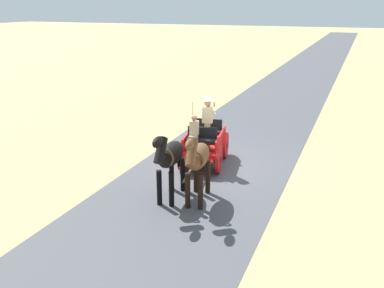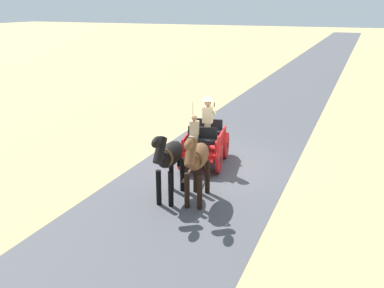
# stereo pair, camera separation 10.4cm
# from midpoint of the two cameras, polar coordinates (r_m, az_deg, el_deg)

# --- Properties ---
(ground_plane) EXTENTS (200.00, 200.00, 0.00)m
(ground_plane) POSITION_cam_midpoint_polar(r_m,az_deg,el_deg) (15.03, 3.45, -2.90)
(ground_plane) COLOR tan
(road_surface) EXTENTS (5.32, 160.00, 0.01)m
(road_surface) POSITION_cam_midpoint_polar(r_m,az_deg,el_deg) (15.03, 3.45, -2.89)
(road_surface) COLOR #4C4C51
(road_surface) RESTS_ON ground
(horse_drawn_carriage) EXTENTS (1.79, 4.51, 2.50)m
(horse_drawn_carriage) POSITION_cam_midpoint_polar(r_m,az_deg,el_deg) (14.86, 1.92, 0.22)
(horse_drawn_carriage) COLOR red
(horse_drawn_carriage) RESTS_ON ground
(horse_near_side) EXTENTS (0.80, 2.15, 2.21)m
(horse_near_side) POSITION_cam_midpoint_polar(r_m,az_deg,el_deg) (11.81, 0.92, -2.07)
(horse_near_side) COLOR brown
(horse_near_side) RESTS_ON ground
(horse_off_side) EXTENTS (0.73, 2.14, 2.21)m
(horse_off_side) POSITION_cam_midpoint_polar(r_m,az_deg,el_deg) (12.00, -2.86, -1.75)
(horse_off_side) COLOR black
(horse_off_side) RESTS_ON ground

